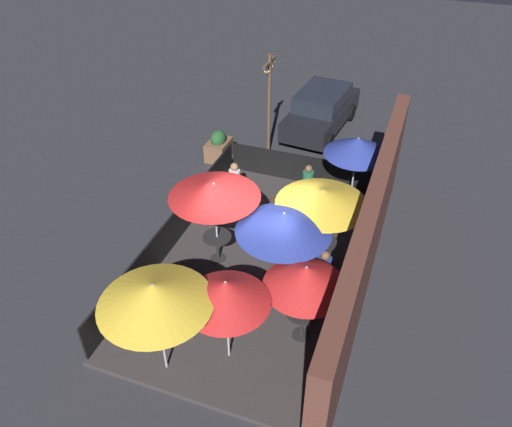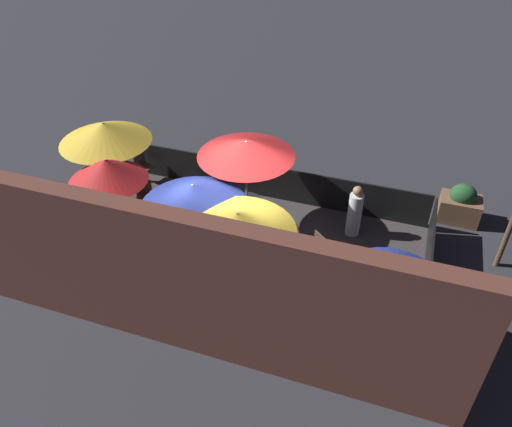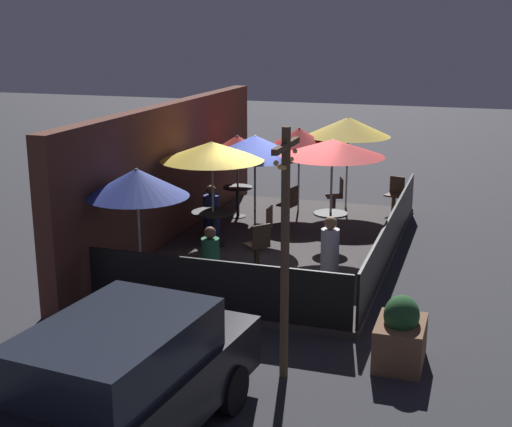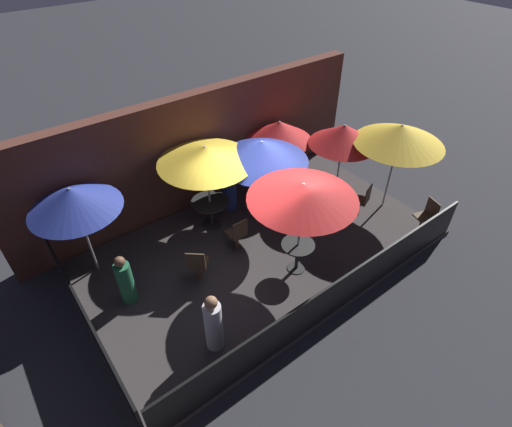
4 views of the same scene
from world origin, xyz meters
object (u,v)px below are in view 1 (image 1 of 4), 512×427
at_px(dining_table_1, 302,317).
at_px(patio_chair_1, 279,209).
at_px(patio_umbrella_6, 154,294).
at_px(light_post, 269,101).
at_px(patio_chair_4, 246,292).
at_px(patio_umbrella_4, 226,292).
at_px(patio_chair_3, 186,321).
at_px(patio_chair_2, 111,332).
at_px(patio_umbrella_0, 214,190).
at_px(patio_umbrella_2, 323,197).
at_px(dining_table_0, 217,241).
at_px(patio_chair_0, 274,237).
at_px(parked_car_0, 322,110).
at_px(dining_table_2, 318,245).
at_px(planter_box, 219,146).
at_px(patio_umbrella_3, 358,146).
at_px(patron_0, 308,185).
at_px(patron_1, 323,272).
at_px(patron_2, 235,185).
at_px(patio_umbrella_5, 284,222).
at_px(patio_umbrella_1, 306,277).

relative_size(dining_table_1, patio_chair_1, 0.82).
xyz_separation_m(patio_umbrella_6, light_post, (-9.33, -0.92, -0.27)).
bearing_deg(patio_chair_4, patio_umbrella_4, -71.45).
bearing_deg(patio_chair_3, patio_chair_2, -170.44).
height_order(patio_umbrella_0, patio_umbrella_2, patio_umbrella_0).
bearing_deg(patio_chair_3, dining_table_0, 77.89).
bearing_deg(patio_chair_0, parked_car_0, 94.29).
xyz_separation_m(dining_table_2, planter_box, (-4.26, -4.58, -0.27)).
height_order(patio_umbrella_3, patio_chair_0, patio_umbrella_3).
bearing_deg(patio_chair_2, dining_table_0, 0.00).
bearing_deg(parked_car_0, patron_0, 15.05).
bearing_deg(patio_chair_3, dining_table_1, -0.00).
distance_m(patio_umbrella_2, patron_1, 1.82).
height_order(patio_umbrella_3, patio_umbrella_6, patio_umbrella_6).
distance_m(patio_umbrella_2, light_post, 6.00).
distance_m(patio_umbrella_3, dining_table_1, 5.50).
bearing_deg(patio_chair_3, patio_chair_0, 54.11).
xyz_separation_m(patron_2, light_post, (-3.33, -0.07, 1.25)).
height_order(patio_umbrella_5, light_post, light_post).
height_order(patio_umbrella_6, dining_table_1, patio_umbrella_6).
bearing_deg(patio_umbrella_6, patron_0, 170.37).
height_order(patio_umbrella_5, patio_chair_0, patio_umbrella_5).
relative_size(patio_umbrella_2, patio_chair_2, 2.50).
bearing_deg(patio_umbrella_3, patron_1, 0.82).
xyz_separation_m(patio_umbrella_0, dining_table_0, (-0.00, 0.00, -1.59)).
bearing_deg(patio_umbrella_4, patio_chair_3, -97.67).
xyz_separation_m(patio_umbrella_1, patio_chair_2, (1.69, -3.71, -1.30)).
distance_m(patio_chair_2, patio_chair_3, 1.58).
bearing_deg(patron_2, patio_umbrella_5, 17.10).
xyz_separation_m(patio_chair_0, patio_chair_2, (4.11, -2.26, -0.03)).
distance_m(patio_umbrella_3, patio_chair_3, 6.81).
height_order(patio_umbrella_0, patio_chair_2, patio_umbrella_0).
distance_m(patio_umbrella_4, parked_car_0, 11.07).
distance_m(patio_chair_1, patron_2, 1.67).
bearing_deg(patron_2, patio_umbrella_6, -13.73).
bearing_deg(patio_chair_2, patio_umbrella_3, -12.15).
xyz_separation_m(dining_table_0, patio_chair_1, (-1.95, 1.03, -0.06)).
bearing_deg(patio_umbrella_3, patio_umbrella_6, -19.08).
bearing_deg(planter_box, patio_umbrella_0, 23.07).
bearing_deg(patio_umbrella_0, patron_0, 156.34).
distance_m(patio_umbrella_2, patio_umbrella_6, 4.70).
distance_m(light_post, parked_car_0, 2.94).
height_order(patio_umbrella_2, light_post, light_post).
height_order(patio_chair_4, patron_2, patron_2).
bearing_deg(patio_chair_4, dining_table_2, 73.90).
xyz_separation_m(patio_umbrella_6, patio_chair_0, (-4.17, 0.97, -1.62)).
relative_size(patio_umbrella_2, dining_table_2, 2.46).
relative_size(dining_table_0, patio_chair_2, 0.82).
xyz_separation_m(patio_umbrella_1, dining_table_1, (0.00, 0.00, -1.20)).
relative_size(patio_umbrella_4, patio_chair_3, 2.28).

